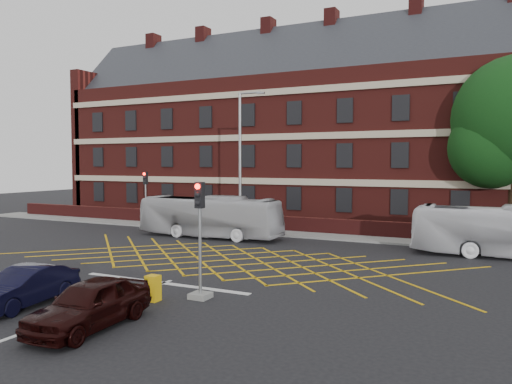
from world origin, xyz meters
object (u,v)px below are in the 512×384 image
at_px(car_maroon, 90,304).
at_px(direction_signs, 152,208).
at_px(traffic_light_far, 146,205).
at_px(street_lamp, 241,188).
at_px(traffic_light_near, 200,251).
at_px(bus_right, 511,232).
at_px(utility_cabinet, 153,288).
at_px(bus_left, 210,217).
at_px(car_navy, 25,287).

bearing_deg(car_maroon, direction_signs, 120.89).
bearing_deg(traffic_light_far, direction_signs, 108.77).
relative_size(street_lamp, direction_signs, 4.32).
height_order(car_maroon, traffic_light_near, traffic_light_near).
bearing_deg(traffic_light_near, bus_right, 53.05).
distance_m(bus_right, utility_cabinet, 18.85).
distance_m(car_maroon, traffic_light_far, 23.27).
height_order(bus_left, car_maroon, bus_left).
distance_m(bus_right, street_lamp, 15.94).
xyz_separation_m(bus_left, direction_signs, (-7.27, 3.18, -0.01)).
xyz_separation_m(bus_right, car_maroon, (-11.54, -17.98, -0.63)).
bearing_deg(car_maroon, car_navy, 165.85).
xyz_separation_m(car_maroon, street_lamp, (-4.28, 17.82, 2.58)).
distance_m(car_navy, car_maroon, 3.85).
height_order(direction_signs, utility_cabinet, direction_signs).
bearing_deg(bus_right, traffic_light_near, 140.84).
distance_m(car_maroon, direction_signs, 24.53).
height_order(bus_right, traffic_light_near, traffic_light_near).
distance_m(direction_signs, utility_cabinet, 21.87).
bearing_deg(bus_left, utility_cabinet, -156.10).
height_order(bus_right, traffic_light_far, traffic_light_far).
distance_m(car_navy, traffic_light_far, 20.68).
relative_size(bus_left, street_lamp, 1.05).
height_order(car_navy, utility_cabinet, car_navy).
bearing_deg(bus_left, bus_right, -87.54).
height_order(bus_right, direction_signs, bus_right).
bearing_deg(street_lamp, traffic_light_far, 171.48).
bearing_deg(traffic_light_far, utility_cabinet, -50.72).
height_order(car_maroon, traffic_light_far, traffic_light_far).
xyz_separation_m(car_navy, direction_signs, (-9.83, 19.65, 0.70)).
relative_size(traffic_light_near, utility_cabinet, 4.60).
xyz_separation_m(bus_left, car_maroon, (6.33, -17.23, -0.65)).
xyz_separation_m(bus_left, traffic_light_near, (7.54, -12.99, 0.38)).
bearing_deg(utility_cabinet, street_lamp, 105.84).
xyz_separation_m(bus_right, utility_cabinet, (-11.68, -14.77, -0.91)).
relative_size(traffic_light_near, direction_signs, 1.94).
relative_size(traffic_light_near, street_lamp, 0.45).
bearing_deg(traffic_light_near, bus_left, 120.13).
bearing_deg(bus_right, car_maroon, 145.09).
xyz_separation_m(bus_right, traffic_light_near, (-10.33, -13.74, 0.39)).
height_order(bus_right, street_lamp, street_lamp).
bearing_deg(bus_left, car_navy, -171.11).
relative_size(car_navy, street_lamp, 0.43).
bearing_deg(utility_cabinet, traffic_light_far, 129.28).
height_order(car_navy, car_maroon, car_maroon).
bearing_deg(car_navy, utility_cabinet, 27.50).
bearing_deg(traffic_light_near, car_maroon, -105.91).
height_order(bus_right, utility_cabinet, bus_right).
height_order(car_navy, traffic_light_near, traffic_light_near).
relative_size(bus_right, car_navy, 2.41).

